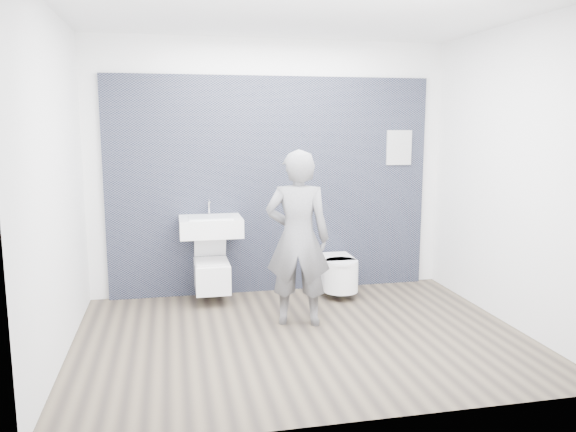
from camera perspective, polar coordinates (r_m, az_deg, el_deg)
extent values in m
plane|color=brown|center=(5.16, 1.41, -12.11)|extent=(4.00, 4.00, 0.00)
plane|color=white|center=(6.29, -1.71, 4.91)|extent=(4.00, 0.00, 4.00)
plane|color=white|center=(3.39, 7.37, 1.03)|extent=(4.00, 0.00, 4.00)
plane|color=white|center=(4.78, -22.59, 2.79)|extent=(0.00, 3.00, 3.00)
plane|color=white|center=(5.63, 21.73, 3.73)|extent=(0.00, 3.00, 3.00)
plane|color=white|center=(4.89, 1.55, 20.12)|extent=(4.00, 4.00, 0.00)
cube|color=black|center=(6.52, -1.60, -7.48)|extent=(3.60, 0.06, 2.40)
cube|color=white|center=(5.97, -7.86, -1.06)|extent=(0.65, 0.49, 0.19)
cube|color=silver|center=(5.94, -7.87, -0.19)|extent=(0.45, 0.32, 0.03)
cylinder|color=silver|center=(6.13, -8.03, 0.89)|extent=(0.02, 0.02, 0.16)
cylinder|color=silver|center=(6.07, -8.01, 1.48)|extent=(0.02, 0.11, 0.02)
cylinder|color=silver|center=(6.22, -7.98, -2.16)|extent=(0.04, 0.04, 0.13)
cube|color=white|center=(6.08, -7.74, -6.05)|extent=(0.36, 0.52, 0.30)
cylinder|color=silver|center=(6.01, -7.74, -4.88)|extent=(0.26, 0.26, 0.03)
cube|color=white|center=(6.00, -7.75, -4.63)|extent=(0.34, 0.42, 0.02)
cube|color=white|center=(6.13, -7.91, -2.56)|extent=(0.34, 0.17, 0.36)
cube|color=silver|center=(6.33, -7.88, -6.48)|extent=(0.09, 0.06, 0.08)
cube|color=white|center=(6.37, 4.78, -5.66)|extent=(0.38, 0.44, 0.32)
cylinder|color=white|center=(6.16, 5.37, -6.18)|extent=(0.38, 0.38, 0.32)
cube|color=white|center=(6.30, 4.88, -4.21)|extent=(0.36, 0.42, 0.03)
cylinder|color=white|center=(6.10, 5.45, -4.66)|extent=(0.36, 0.36, 0.03)
cube|color=silver|center=(6.58, 4.28, -6.23)|extent=(0.11, 0.06, 0.08)
cube|color=white|center=(6.89, 10.78, -6.72)|extent=(0.30, 0.03, 0.40)
imported|color=slate|center=(5.25, 1.00, -2.28)|extent=(0.69, 0.54, 1.66)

